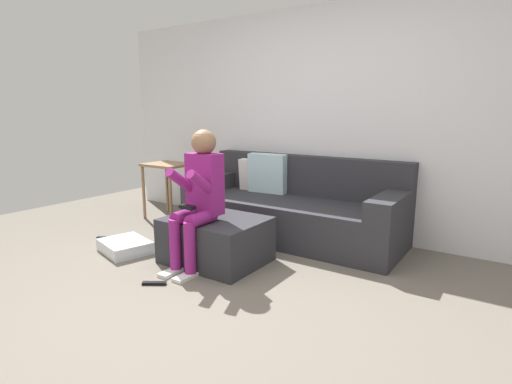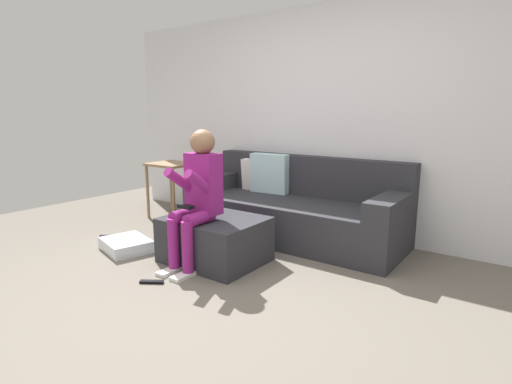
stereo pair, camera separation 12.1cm
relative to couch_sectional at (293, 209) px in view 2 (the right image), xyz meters
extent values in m
plane|color=#6B6359|center=(0.20, -1.78, -0.30)|extent=(7.53, 7.53, 0.00)
cube|color=silver|center=(0.20, 0.42, 0.90)|extent=(5.79, 0.10, 2.41)
cube|color=#2D2D33|center=(0.02, -0.06, -0.10)|extent=(2.29, 0.86, 0.42)
cube|color=#2D2D33|center=(0.02, 0.29, 0.33)|extent=(2.29, 0.17, 0.43)
cube|color=#2D2D33|center=(-1.01, -0.06, 0.20)|extent=(0.23, 0.86, 0.17)
cube|color=#2D2D33|center=(1.05, -0.06, 0.20)|extent=(0.23, 0.86, 0.17)
cube|color=white|center=(-0.58, 0.15, 0.29)|extent=(0.37, 0.14, 0.37)
cube|color=silver|center=(-0.39, 0.14, 0.33)|extent=(0.45, 0.18, 0.44)
cube|color=#2D2D33|center=(-0.20, -1.00, -0.10)|extent=(0.84, 0.67, 0.40)
cube|color=#8C1E72|center=(-0.25, -1.09, 0.41)|extent=(0.30, 0.17, 0.52)
sphere|color=#8C6647|center=(-0.25, -1.09, 0.76)|extent=(0.21, 0.21, 0.21)
cylinder|color=#8C1E72|center=(-0.33, -1.23, 0.15)|extent=(0.11, 0.29, 0.11)
cylinder|color=#8C1E72|center=(-0.33, -1.38, -0.06)|extent=(0.09, 0.09, 0.42)
cube|color=white|center=(-0.33, -1.44, -0.29)|extent=(0.10, 0.22, 0.03)
cylinder|color=#8C1E72|center=(-0.35, -1.23, 0.42)|extent=(0.08, 0.37, 0.29)
cylinder|color=#8C1E72|center=(-0.16, -1.23, 0.15)|extent=(0.11, 0.29, 0.11)
cylinder|color=#8C1E72|center=(-0.16, -1.38, -0.06)|extent=(0.09, 0.09, 0.42)
cube|color=white|center=(-0.16, -1.44, -0.29)|extent=(0.10, 0.22, 0.03)
cylinder|color=#8C1E72|center=(-0.14, -1.22, 0.43)|extent=(0.08, 0.36, 0.28)
cube|color=black|center=(-0.25, -1.31, 0.25)|extent=(0.14, 0.06, 0.03)
cube|color=silver|center=(-1.08, -1.30, -0.25)|extent=(0.56, 0.50, 0.11)
cube|color=olive|center=(-1.65, -0.17, 0.37)|extent=(0.53, 0.45, 0.03)
cylinder|color=olive|center=(-1.88, -0.37, 0.03)|extent=(0.04, 0.04, 0.66)
cylinder|color=olive|center=(-1.41, -0.37, 0.03)|extent=(0.04, 0.04, 0.66)
cylinder|color=olive|center=(-1.88, 0.03, 0.03)|extent=(0.04, 0.04, 0.66)
cylinder|color=olive|center=(-1.41, 0.03, 0.03)|extent=(0.04, 0.04, 0.66)
cube|color=black|center=(-0.29, -1.66, -0.29)|extent=(0.18, 0.13, 0.02)
cube|color=black|center=(-0.92, -1.11, -0.29)|extent=(0.18, 0.13, 0.02)
cube|color=black|center=(-1.59, -1.15, -0.29)|extent=(0.17, 0.14, 0.02)
camera|label=1|loc=(1.99, -3.63, 1.01)|focal=28.21mm
camera|label=2|loc=(2.09, -3.56, 1.01)|focal=28.21mm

